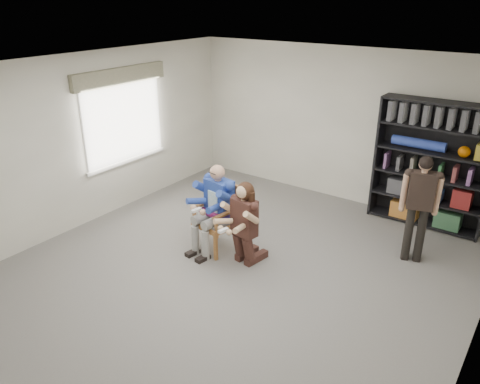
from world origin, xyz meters
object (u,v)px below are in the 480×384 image
Objects in this scene: kneeling_woman at (243,225)px; standing_man at (418,210)px; armchair at (216,218)px; bookshelf at (431,166)px; seated_man at (215,208)px.

standing_man reaches higher than kneeling_woman.
bookshelf reaches higher than armchair.
bookshelf is at bearing 58.25° from armchair.
kneeling_woman is 2.49m from standing_man.
bookshelf is at bearing 58.25° from seated_man.
seated_man is 0.65× the size of bookshelf.
seated_man reaches higher than armchair.
seated_man is at bearing -131.00° from bookshelf.
armchair is 3.60m from bookshelf.
armchair is 0.60m from kneeling_woman.
kneeling_woman is at bearing -2.43° from armchair.
standing_man is (2.54, 1.40, 0.28)m from armchair.
seated_man reaches higher than kneeling_woman.
kneeling_woman is at bearing -122.05° from bookshelf.
armchair is 2.91m from standing_man.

